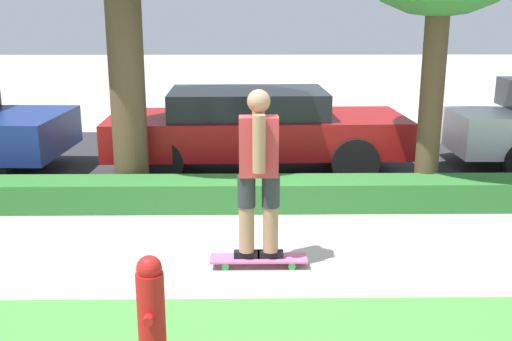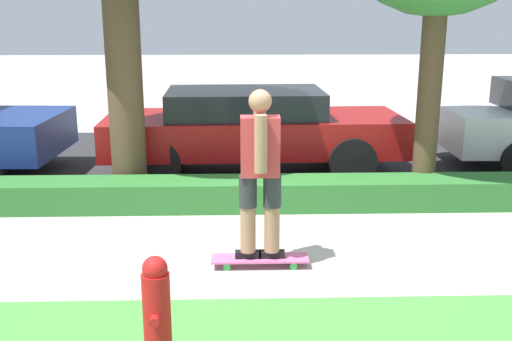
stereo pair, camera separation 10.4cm
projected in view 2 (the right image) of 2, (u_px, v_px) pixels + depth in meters
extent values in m
plane|color=#ADA89E|center=(257.00, 255.00, 6.33)|extent=(60.00, 60.00, 0.00)
cube|color=#2D2D30|center=(249.00, 160.00, 10.38)|extent=(17.99, 5.00, 0.01)
cube|color=#2D702D|center=(253.00, 194.00, 7.82)|extent=(17.99, 0.60, 0.38)
cube|color=#DB5B93|center=(260.00, 258.00, 6.04)|extent=(0.98, 0.24, 0.02)
cylinder|color=green|center=(293.00, 266.00, 5.98)|extent=(0.07, 0.04, 0.07)
cylinder|color=green|center=(292.00, 259.00, 6.15)|extent=(0.07, 0.04, 0.07)
cylinder|color=green|center=(227.00, 267.00, 5.96)|extent=(0.07, 0.04, 0.07)
cylinder|color=green|center=(227.00, 259.00, 6.13)|extent=(0.07, 0.04, 0.07)
cube|color=black|center=(248.00, 254.00, 6.03)|extent=(0.26, 0.09, 0.07)
cylinder|color=#A37556|center=(248.00, 214.00, 5.92)|extent=(0.15, 0.15, 0.79)
cylinder|color=#2D2D33|center=(248.00, 191.00, 5.86)|extent=(0.18, 0.18, 0.32)
cube|color=black|center=(272.00, 254.00, 6.04)|extent=(0.26, 0.09, 0.07)
cylinder|color=#A37556|center=(272.00, 214.00, 5.92)|extent=(0.15, 0.15, 0.79)
cylinder|color=#2D2D33|center=(272.00, 191.00, 5.86)|extent=(0.18, 0.18, 0.32)
cube|color=#C6383D|center=(260.00, 146.00, 5.74)|extent=(0.38, 0.21, 0.58)
cylinder|color=#A37556|center=(261.00, 144.00, 5.58)|extent=(0.12, 0.12, 0.55)
cylinder|color=#A37556|center=(260.00, 137.00, 5.88)|extent=(0.12, 0.12, 0.55)
sphere|color=#A37556|center=(260.00, 101.00, 5.63)|extent=(0.22, 0.22, 0.22)
cylinder|color=brown|center=(124.00, 72.00, 7.95)|extent=(0.48, 0.48, 3.42)
cylinder|color=brown|center=(430.00, 87.00, 7.92)|extent=(0.31, 0.31, 3.06)
cylinder|color=black|center=(24.00, 141.00, 10.30)|extent=(0.68, 0.23, 0.68)
cube|color=maroon|center=(254.00, 133.00, 9.45)|extent=(4.66, 1.84, 0.56)
cube|color=black|center=(245.00, 103.00, 9.32)|extent=(2.44, 1.57, 0.40)
cylinder|color=black|center=(352.00, 162.00, 8.81)|extent=(0.71, 0.21, 0.71)
cylinder|color=black|center=(335.00, 139.00, 10.33)|extent=(0.71, 0.21, 0.71)
cylinder|color=black|center=(157.00, 163.00, 8.72)|extent=(0.71, 0.21, 0.71)
cylinder|color=black|center=(169.00, 140.00, 10.24)|extent=(0.71, 0.21, 0.71)
cylinder|color=black|center=(479.00, 139.00, 10.58)|extent=(0.64, 0.21, 0.64)
cylinder|color=red|center=(157.00, 321.00, 4.25)|extent=(0.20, 0.20, 0.73)
sphere|color=red|center=(155.00, 269.00, 4.15)|extent=(0.18, 0.18, 0.18)
cylinder|color=red|center=(155.00, 319.00, 4.14)|extent=(0.07, 0.12, 0.07)
cylinder|color=red|center=(159.00, 305.00, 4.33)|extent=(0.07, 0.12, 0.07)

